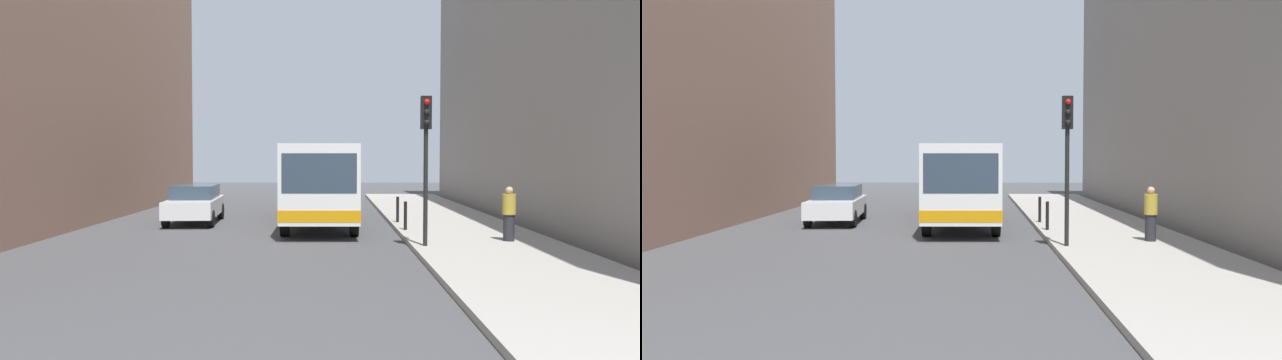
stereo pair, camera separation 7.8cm
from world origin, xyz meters
TOP-DOWN VIEW (x-y plane):
  - ground_plane at (0.00, 0.00)m, footprint 80.00×80.00m
  - sidewalk at (5.40, 0.00)m, footprint 4.40×40.00m
  - building_left at (-11.50, 4.00)m, footprint 7.00×32.00m
  - building_right at (11.50, 4.00)m, footprint 7.00×32.00m
  - bus at (0.54, 4.37)m, footprint 2.65×11.05m
  - car_beside_bus at (-4.34, 4.18)m, footprint 2.08×4.50m
  - traffic_light at (3.55, -2.75)m, footprint 0.28×0.33m
  - bollard_near at (3.45, 0.87)m, footprint 0.11×0.11m
  - bollard_mid at (3.45, 3.23)m, footprint 0.11×0.11m
  - pedestrian_near_signal at (6.13, -1.73)m, footprint 0.38×0.38m

SIDE VIEW (x-z plane):
  - ground_plane at x=0.00m, z-range 0.00..0.00m
  - sidewalk at x=5.40m, z-range 0.00..0.15m
  - bollard_near at x=3.45m, z-range 0.15..1.10m
  - bollard_mid at x=3.45m, z-range 0.15..1.10m
  - car_beside_bus at x=-4.34m, z-range 0.04..1.52m
  - pedestrian_near_signal at x=6.13m, z-range 0.14..1.72m
  - bus at x=0.54m, z-range 0.23..3.23m
  - traffic_light at x=3.55m, z-range 0.96..5.06m
  - building_right at x=11.50m, z-range 0.00..13.01m
  - building_left at x=-11.50m, z-range 0.00..16.46m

